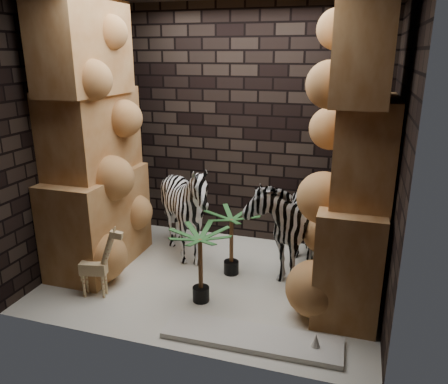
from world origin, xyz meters
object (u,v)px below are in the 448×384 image
(zebra_right, at_px, (287,212))
(zebra_left, at_px, (186,215))
(palm_back, at_px, (200,266))
(surfboard, at_px, (251,338))
(giraffe_toy, at_px, (93,261))
(palm_front, at_px, (231,243))

(zebra_right, distance_m, zebra_left, 1.19)
(zebra_left, distance_m, palm_back, 0.99)
(zebra_right, relative_size, palm_back, 1.80)
(surfboard, bearing_deg, palm_back, 142.19)
(giraffe_toy, bearing_deg, palm_front, 23.44)
(zebra_left, bearing_deg, surfboard, -46.44)
(giraffe_toy, height_order, palm_front, giraffe_toy)
(palm_back, xyz_separation_m, surfboard, (0.64, -0.47, -0.36))
(palm_back, distance_m, surfboard, 0.88)
(zebra_right, relative_size, giraffe_toy, 1.77)
(giraffe_toy, xyz_separation_m, surfboard, (1.72, -0.24, -0.37))
(zebra_right, distance_m, palm_front, 0.71)
(zebra_right, xyz_separation_m, palm_front, (-0.56, -0.30, -0.32))
(palm_front, xyz_separation_m, palm_back, (-0.13, -0.64, 0.01))
(zebra_left, height_order, palm_front, zebra_left)
(zebra_right, height_order, palm_back, zebra_right)
(zebra_right, bearing_deg, zebra_left, -171.20)
(palm_back, height_order, surfboard, palm_back)
(palm_front, relative_size, surfboard, 0.48)
(zebra_right, relative_size, palm_front, 1.84)
(palm_front, bearing_deg, palm_back, -101.45)
(zebra_left, relative_size, giraffe_toy, 1.60)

